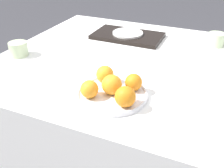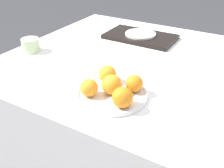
{
  "view_description": "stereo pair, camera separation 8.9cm",
  "coord_description": "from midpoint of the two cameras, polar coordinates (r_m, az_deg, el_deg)",
  "views": [
    {
      "loc": [
        0.16,
        -1.02,
        1.22
      ],
      "look_at": [
        -0.14,
        -0.32,
        0.77
      ],
      "focal_mm": 42.0,
      "sensor_mm": 36.0,
      "label": 1
    },
    {
      "loc": [
        0.24,
        -0.98,
        1.22
      ],
      "look_at": [
        -0.14,
        -0.32,
        0.77
      ],
      "focal_mm": 42.0,
      "sensor_mm": 36.0,
      "label": 2
    }
  ],
  "objects": [
    {
      "name": "cup_0",
      "position": [
        1.4,
        20.07,
        9.04
      ],
      "size": [
        0.08,
        0.08,
        0.07
      ],
      "color": "#B7CC9E",
      "rests_on": "table"
    },
    {
      "name": "serving_tray",
      "position": [
        1.43,
        1.65,
        10.42
      ],
      "size": [
        0.37,
        0.21,
        0.02
      ],
      "color": "black",
      "rests_on": "table"
    },
    {
      "name": "fruit_platter",
      "position": [
        0.91,
        -2.8,
        -2.32
      ],
      "size": [
        0.25,
        0.25,
        0.02
      ],
      "color": "silver",
      "rests_on": "table"
    },
    {
      "name": "orange_4",
      "position": [
        0.96,
        -4.21,
        2.03
      ],
      "size": [
        0.07,
        0.07,
        0.07
      ],
      "color": "orange",
      "rests_on": "fruit_platter"
    },
    {
      "name": "orange_0",
      "position": [
        0.89,
        -2.92,
        -0.22
      ],
      "size": [
        0.07,
        0.07,
        0.07
      ],
      "color": "orange",
      "rests_on": "fruit_platter"
    },
    {
      "name": "orange_1",
      "position": [
        0.91,
        1.95,
        0.31
      ],
      "size": [
        0.06,
        0.06,
        0.06
      ],
      "color": "orange",
      "rests_on": "fruit_platter"
    },
    {
      "name": "cup_1",
      "position": [
        1.29,
        -21.58,
        7.07
      ],
      "size": [
        0.08,
        0.08,
        0.06
      ],
      "color": "#B7CC9E",
      "rests_on": "table"
    },
    {
      "name": "orange_3",
      "position": [
        0.82,
        -0.15,
        -2.87
      ],
      "size": [
        0.07,
        0.07,
        0.07
      ],
      "color": "orange",
      "rests_on": "fruit_platter"
    },
    {
      "name": "side_plate",
      "position": [
        1.43,
        1.65,
        10.99
      ],
      "size": [
        0.16,
        0.16,
        0.01
      ],
      "color": "silver",
      "rests_on": "serving_tray"
    },
    {
      "name": "orange_2",
      "position": [
        0.88,
        -7.82,
        -1.2
      ],
      "size": [
        0.06,
        0.06,
        0.06
      ],
      "color": "orange",
      "rests_on": "fruit_platter"
    },
    {
      "name": "table",
      "position": [
        1.33,
        9.35,
        -10.25
      ],
      "size": [
        1.54,
        1.04,
        0.72
      ],
      "color": "white",
      "rests_on": "ground_plane"
    }
  ]
}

